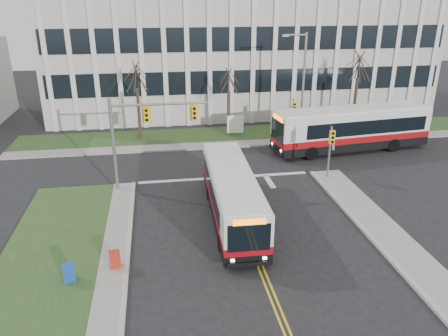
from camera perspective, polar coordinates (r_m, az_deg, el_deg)
ground at (r=23.75m, az=3.15°, el=-8.92°), size 120.00×120.00×0.00m
grass_verge at (r=19.97m, az=-24.21°, el=-17.57°), size 5.00×26.00×0.12m
sidewalk_west at (r=19.34m, az=-15.23°, el=-17.59°), size 1.20×26.00×0.14m
sidewalk_east at (r=22.60m, az=25.47°, el=-12.80°), size 2.00×26.00×0.14m
sidewalk_cross at (r=38.33m, az=5.77°, el=3.32°), size 44.00×1.60×0.14m
building_lawn at (r=40.92m, az=4.80°, el=4.54°), size 44.00×5.00×0.12m
office_building at (r=51.20m, az=1.78°, el=14.86°), size 40.00×16.00×12.00m
mast_arm_signal at (r=28.24m, az=-11.02°, el=5.21°), size 6.11×0.38×6.20m
signal_pole_near at (r=30.80m, az=13.77°, el=2.94°), size 0.34×0.39×3.80m
signal_pole_far at (r=38.44m, az=9.04°, el=7.00°), size 0.34×0.39×3.80m
streetlight at (r=38.87m, az=10.10°, el=11.16°), size 2.15×0.25×9.20m
directory_sign at (r=39.63m, az=1.48°, el=5.71°), size 1.50×0.12×2.00m
tree_left at (r=38.55m, az=-11.38°, el=11.47°), size 1.80×1.80×7.70m
tree_mid at (r=39.36m, az=0.62°, el=11.16°), size 1.80×1.80×6.82m
tree_right at (r=42.65m, az=17.18°, el=12.44°), size 1.80×1.80×8.25m
bus_main at (r=24.89m, az=1.02°, el=-3.66°), size 2.58×10.71×2.84m
bus_cross at (r=37.50m, az=16.26°, el=4.81°), size 13.28×4.32×3.48m
newspaper_box_blue at (r=21.22m, az=-19.60°, el=-12.90°), size 0.59×0.55×0.95m
newspaper_box_red at (r=21.54m, az=-14.05°, el=-11.65°), size 0.56×0.52×0.95m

